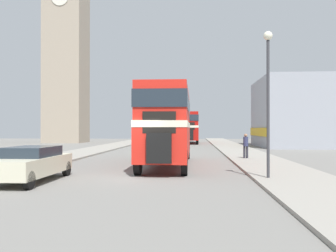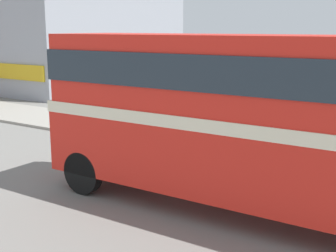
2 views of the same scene
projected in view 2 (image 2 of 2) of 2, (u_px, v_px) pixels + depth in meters
The scene contains 3 objects.
double_decker_bus at pixel (260, 111), 10.39m from camera, with size 2.38×11.16×4.17m.
pedestrian_walking at pixel (208, 121), 16.83m from camera, with size 0.33×0.33×1.62m.
shop_building_block at pixel (67, 34), 35.55m from camera, with size 14.82×11.72×7.73m.
Camera 2 is at (-8.48, 1.22, 4.33)m, focal length 50.00 mm.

